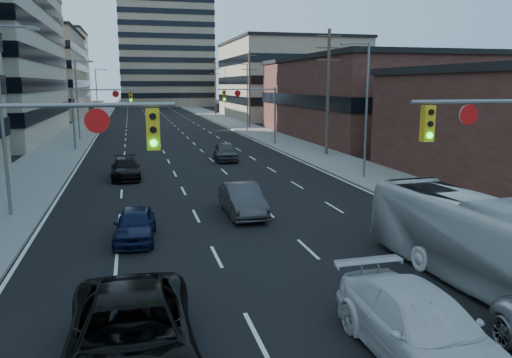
{
  "coord_description": "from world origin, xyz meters",
  "views": [
    {
      "loc": [
        -4.65,
        -5.49,
        6.33
      ],
      "look_at": [
        0.59,
        15.51,
        2.2
      ],
      "focal_mm": 35.0,
      "sensor_mm": 36.0,
      "label": 1
    }
  ],
  "objects_px": {
    "transit_bus": "(492,245)",
    "sedan_blue": "(135,224)",
    "white_van": "(422,329)",
    "black_pickup": "(131,337)"
  },
  "relations": [
    {
      "from": "white_van",
      "to": "transit_bus",
      "type": "bearing_deg",
      "value": 34.83
    },
    {
      "from": "black_pickup",
      "to": "transit_bus",
      "type": "xyz_separation_m",
      "value": [
        10.87,
        2.04,
        0.57
      ]
    },
    {
      "from": "white_van",
      "to": "sedan_blue",
      "type": "xyz_separation_m",
      "value": [
        -6.29,
        11.0,
        -0.14
      ]
    },
    {
      "from": "sedan_blue",
      "to": "white_van",
      "type": "bearing_deg",
      "value": -55.69
    },
    {
      "from": "transit_bus",
      "to": "sedan_blue",
      "type": "bearing_deg",
      "value": 139.89
    },
    {
      "from": "black_pickup",
      "to": "transit_bus",
      "type": "distance_m",
      "value": 11.08
    },
    {
      "from": "transit_bus",
      "to": "sedan_blue",
      "type": "relative_size",
      "value": 2.59
    },
    {
      "from": "transit_bus",
      "to": "sedan_blue",
      "type": "xyz_separation_m",
      "value": [
        -10.69,
        7.81,
        -0.75
      ]
    },
    {
      "from": "transit_bus",
      "to": "sedan_blue",
      "type": "distance_m",
      "value": 13.26
    },
    {
      "from": "black_pickup",
      "to": "white_van",
      "type": "height_order",
      "value": "black_pickup"
    }
  ]
}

